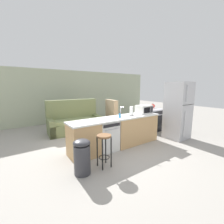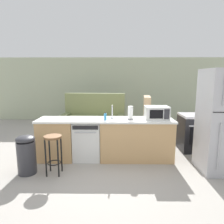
# 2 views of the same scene
# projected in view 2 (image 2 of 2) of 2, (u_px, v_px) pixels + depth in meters

# --- Properties ---
(ground_plane) EXTENTS (24.00, 24.00, 0.00)m
(ground_plane) POSITION_uv_depth(u_px,v_px,m) (99.00, 158.00, 4.48)
(ground_plane) COLOR gray
(wall_back) EXTENTS (10.00, 0.06, 2.60)m
(wall_back) POSITION_uv_depth(u_px,v_px,m) (113.00, 89.00, 8.39)
(wall_back) COLOR #A8B293
(wall_back) RESTS_ON ground_plane
(kitchen_counter) EXTENTS (2.94, 0.66, 0.90)m
(kitchen_counter) POSITION_uv_depth(u_px,v_px,m) (110.00, 140.00, 4.40)
(kitchen_counter) COLOR tan
(kitchen_counter) RESTS_ON ground_plane
(dishwasher) EXTENTS (0.58, 0.61, 0.84)m
(dishwasher) POSITION_uv_depth(u_px,v_px,m) (88.00, 140.00, 4.41)
(dishwasher) COLOR white
(dishwasher) RESTS_ON ground_plane
(stove_range) EXTENTS (0.76, 0.68, 0.90)m
(stove_range) POSITION_uv_depth(u_px,v_px,m) (196.00, 132.00, 4.91)
(stove_range) COLOR black
(stove_range) RESTS_ON ground_plane
(refrigerator) EXTENTS (0.72, 0.73, 1.95)m
(refrigerator) POSITION_uv_depth(u_px,v_px,m) (221.00, 121.00, 3.74)
(refrigerator) COLOR #B7B7BC
(refrigerator) RESTS_ON ground_plane
(microwave) EXTENTS (0.50, 0.37, 0.28)m
(microwave) POSITION_uv_depth(u_px,v_px,m) (157.00, 113.00, 4.28)
(microwave) COLOR white
(microwave) RESTS_ON kitchen_counter
(sink_faucet) EXTENTS (0.07, 0.18, 0.30)m
(sink_faucet) POSITION_uv_depth(u_px,v_px,m) (112.00, 113.00, 4.33)
(sink_faucet) COLOR silver
(sink_faucet) RESTS_ON kitchen_counter
(paper_towel_roll) EXTENTS (0.14, 0.14, 0.28)m
(paper_towel_roll) POSITION_uv_depth(u_px,v_px,m) (130.00, 113.00, 4.28)
(paper_towel_roll) COLOR #4C4C51
(paper_towel_roll) RESTS_ON kitchen_counter
(soap_bottle) EXTENTS (0.06, 0.06, 0.18)m
(soap_bottle) POSITION_uv_depth(u_px,v_px,m) (105.00, 117.00, 4.20)
(soap_bottle) COLOR #338CCC
(soap_bottle) RESTS_ON kitchen_counter
(kettle) EXTENTS (0.21, 0.17, 0.19)m
(kettle) POSITION_uv_depth(u_px,v_px,m) (202.00, 110.00, 4.95)
(kettle) COLOR red
(kettle) RESTS_ON stove_range
(bar_stool) EXTENTS (0.32, 0.32, 0.74)m
(bar_stool) POSITION_uv_depth(u_px,v_px,m) (53.00, 147.00, 3.66)
(bar_stool) COLOR brown
(bar_stool) RESTS_ON ground_plane
(trash_bin) EXTENTS (0.35, 0.35, 0.74)m
(trash_bin) POSITION_uv_depth(u_px,v_px,m) (26.00, 154.00, 3.71)
(trash_bin) COLOR #333338
(trash_bin) RESTS_ON ground_plane
(couch) EXTENTS (2.07, 1.06, 1.27)m
(couch) POSITION_uv_depth(u_px,v_px,m) (94.00, 120.00, 6.60)
(couch) COLOR #667047
(couch) RESTS_ON ground_plane
(armchair) EXTENTS (0.90, 0.94, 1.20)m
(armchair) POSITION_uv_depth(u_px,v_px,m) (153.00, 123.00, 6.41)
(armchair) COLOR tan
(armchair) RESTS_ON ground_plane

